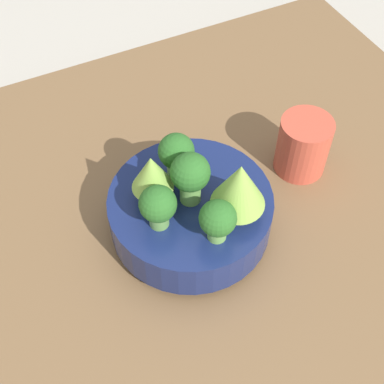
{
  "coord_description": "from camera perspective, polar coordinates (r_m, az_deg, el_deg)",
  "views": [
    {
      "loc": [
        0.22,
        0.39,
        0.67
      ],
      "look_at": [
        0.03,
        0.0,
        0.13
      ],
      "focal_mm": 50.0,
      "sensor_mm": 36.0,
      "label": 1
    }
  ],
  "objects": [
    {
      "name": "broccoli_floret_right",
      "position": [
        0.65,
        -3.65,
        -1.46
      ],
      "size": [
        0.05,
        0.05,
        0.07
      ],
      "color": "#609347",
      "rests_on": "bowl"
    },
    {
      "name": "broccoli_floret_back",
      "position": [
        0.64,
        2.77,
        -2.97
      ],
      "size": [
        0.05,
        0.05,
        0.06
      ],
      "color": "#6BA34C",
      "rests_on": "bowl"
    },
    {
      "name": "cup",
      "position": [
        0.82,
        11.76,
        4.88
      ],
      "size": [
        0.08,
        0.08,
        0.09
      ],
      "color": "#C64C38",
      "rests_on": "table"
    },
    {
      "name": "table",
      "position": [
        0.79,
        1.73,
        -4.13
      ],
      "size": [
        0.96,
        0.85,
        0.04
      ],
      "color": "brown",
      "rests_on": "ground_plane"
    },
    {
      "name": "romanesco_piece_near",
      "position": [
        0.67,
        -4.3,
        1.85
      ],
      "size": [
        0.05,
        0.05,
        0.08
      ],
      "color": "#7AB256",
      "rests_on": "bowl"
    },
    {
      "name": "broccoli_floret_center",
      "position": [
        0.67,
        0.0,
        1.5
      ],
      "size": [
        0.05,
        0.05,
        0.08
      ],
      "color": "#6BA34C",
      "rests_on": "bowl"
    },
    {
      "name": "ground_plane",
      "position": [
        0.81,
        1.69,
        -4.96
      ],
      "size": [
        6.0,
        6.0,
        0.0
      ],
      "primitive_type": "plane",
      "color": "#ADA89E"
    },
    {
      "name": "bowl",
      "position": [
        0.73,
        0.0,
        -2.49
      ],
      "size": [
        0.22,
        0.22,
        0.07
      ],
      "color": "navy",
      "rests_on": "table"
    },
    {
      "name": "broccoli_floret_front",
      "position": [
        0.7,
        -1.68,
        4.13
      ],
      "size": [
        0.05,
        0.05,
        0.07
      ],
      "color": "#6BA34C",
      "rests_on": "bowl"
    },
    {
      "name": "romanesco_piece_far",
      "position": [
        0.65,
        5.06,
        0.58
      ],
      "size": [
        0.07,
        0.07,
        0.09
      ],
      "color": "#609347",
      "rests_on": "bowl"
    }
  ]
}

